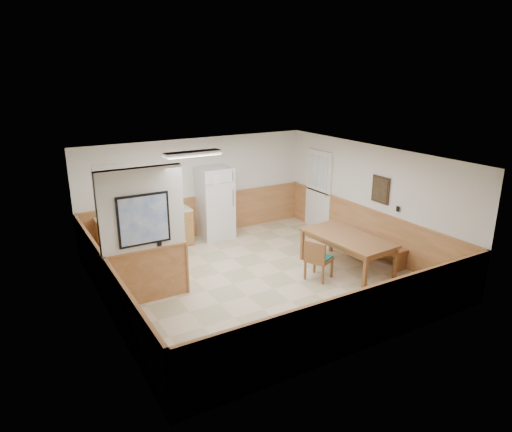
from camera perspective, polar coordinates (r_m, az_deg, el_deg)
ground at (r=9.47m, az=0.29°, el=-7.71°), size 6.00×6.00×0.00m
ceiling at (r=8.69m, az=0.32°, el=7.34°), size 6.00×6.00×0.02m
back_wall at (r=11.58m, az=-7.29°, el=3.52°), size 6.00×0.02×2.50m
right_wall at (r=10.78m, az=14.17°, el=2.03°), size 0.02×6.00×2.50m
left_wall at (r=7.99m, az=-18.59°, el=-3.88°), size 0.02×6.00×2.50m
wainscot_back at (r=11.77m, az=-7.11°, el=-0.04°), size 6.00×0.04×1.00m
wainscot_right at (r=10.99m, az=13.81°, el=-1.75°), size 0.04×6.00×1.00m
wainscot_left at (r=8.29m, az=-17.94°, el=-8.69°), size 0.04×6.00×1.00m
partition_wall at (r=8.34m, az=-13.85°, el=-2.69°), size 1.50×0.20×2.50m
kitchen_counter at (r=11.12m, az=-12.20°, el=-1.60°), size 2.20×0.61×1.00m
exterior_door at (r=12.18m, az=7.79°, el=3.24°), size 0.07×1.02×2.15m
kitchen_window at (r=10.87m, az=-17.52°, el=3.52°), size 0.80×0.04×1.00m
wall_painting at (r=10.48m, az=15.30°, el=3.19°), size 0.04×0.50×0.60m
fluorescent_fixture at (r=9.50m, az=-7.93°, el=7.74°), size 1.20×0.30×0.09m
refrigerator at (r=11.46m, az=-5.12°, el=1.64°), size 0.80×0.72×1.80m
dining_table at (r=9.79m, az=11.36°, el=-2.98°), size 1.13×2.05×0.75m
dining_bench at (r=10.54m, az=14.76°, el=-3.58°), size 0.44×1.52×0.45m
dining_chair at (r=9.26m, az=7.64°, el=-5.14°), size 0.76×0.66×0.85m
fire_extinguisher at (r=11.07m, az=-9.91°, el=1.79°), size 0.11×0.11×0.40m
soap_bottle at (r=10.67m, az=-18.09°, el=0.20°), size 0.09×0.09×0.23m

